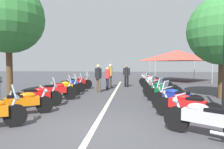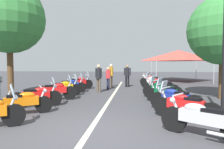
{
  "view_description": "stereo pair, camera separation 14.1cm",
  "coord_description": "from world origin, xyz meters",
  "px_view_note": "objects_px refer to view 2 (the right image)",
  "views": [
    {
      "loc": [
        -4.99,
        -1.02,
        1.79
      ],
      "look_at": [
        5.59,
        0.0,
        1.21
      ],
      "focal_mm": 31.58,
      "sensor_mm": 36.0,
      "label": 1
    },
    {
      "loc": [
        -4.99,
        -1.16,
        1.79
      ],
      "look_at": [
        5.59,
        0.0,
        1.21
      ],
      "focal_mm": 31.58,
      "sensor_mm": 36.0,
      "label": 2
    }
  ],
  "objects_px": {
    "motorcycle_left_row_1": "(22,102)",
    "bystander_2": "(108,76)",
    "motorcycle_right_row_3": "(165,93)",
    "motorcycle_right_row_0": "(202,119)",
    "traffic_cone_0": "(40,91)",
    "motorcycle_right_row_4": "(162,89)",
    "motorcycle_left_row_3": "(55,91)",
    "motorcycle_right_row_2": "(175,98)",
    "motorcycle_right_row_8": "(152,80)",
    "parking_meter": "(0,87)",
    "motorcycle_left_row_4": "(63,88)",
    "event_tent": "(179,55)",
    "motorcycle_right_row_5": "(162,86)",
    "roadside_tree_0": "(223,30)",
    "motorcycle_left_row_5": "(70,85)",
    "motorcycle_left_row_6": "(79,83)",
    "motorcycle_right_row_1": "(184,105)",
    "bystander_0": "(127,74)",
    "motorcycle_right_row_6": "(157,84)",
    "bystander_3": "(111,74)",
    "roadside_tree_1": "(9,18)",
    "motorcycle_right_row_7": "(154,82)",
    "motorcycle_left_row_2": "(37,96)",
    "bystander_4": "(99,76)"
  },
  "relations": [
    {
      "from": "motorcycle_left_row_3",
      "to": "traffic_cone_0",
      "type": "xyz_separation_m",
      "value": [
        1.13,
        1.35,
        -0.19
      ]
    },
    {
      "from": "motorcycle_right_row_3",
      "to": "roadside_tree_0",
      "type": "distance_m",
      "value": 4.49
    },
    {
      "from": "motorcycle_left_row_5",
      "to": "bystander_2",
      "type": "xyz_separation_m",
      "value": [
        1.74,
        -2.18,
        0.45
      ]
    },
    {
      "from": "motorcycle_left_row_5",
      "to": "motorcycle_left_row_1",
      "type": "bearing_deg",
      "value": -111.86
    },
    {
      "from": "motorcycle_left_row_6",
      "to": "event_tent",
      "type": "xyz_separation_m",
      "value": [
        7.5,
        -8.4,
        2.17
      ]
    },
    {
      "from": "motorcycle_right_row_6",
      "to": "motorcycle_left_row_5",
      "type": "bearing_deg",
      "value": 42.08
    },
    {
      "from": "motorcycle_left_row_6",
      "to": "motorcycle_right_row_7",
      "type": "distance_m",
      "value": 5.46
    },
    {
      "from": "roadside_tree_1",
      "to": "bystander_3",
      "type": "bearing_deg",
      "value": -46.43
    },
    {
      "from": "motorcycle_right_row_5",
      "to": "motorcycle_left_row_3",
      "type": "bearing_deg",
      "value": 55.82
    },
    {
      "from": "bystander_0",
      "to": "motorcycle_right_row_5",
      "type": "bearing_deg",
      "value": 35.13
    },
    {
      "from": "motorcycle_right_row_8",
      "to": "parking_meter",
      "type": "bearing_deg",
      "value": 83.61
    },
    {
      "from": "motorcycle_right_row_3",
      "to": "bystander_2",
      "type": "distance_m",
      "value": 5.47
    },
    {
      "from": "traffic_cone_0",
      "to": "motorcycle_right_row_4",
      "type": "bearing_deg",
      "value": -89.45
    },
    {
      "from": "motorcycle_right_row_7",
      "to": "motorcycle_left_row_3",
      "type": "bearing_deg",
      "value": 71.71
    },
    {
      "from": "motorcycle_left_row_1",
      "to": "traffic_cone_0",
      "type": "bearing_deg",
      "value": 75.78
    },
    {
      "from": "motorcycle_right_row_4",
      "to": "motorcycle_right_row_6",
      "type": "height_order",
      "value": "motorcycle_right_row_6"
    },
    {
      "from": "motorcycle_right_row_5",
      "to": "traffic_cone_0",
      "type": "height_order",
      "value": "motorcycle_right_row_5"
    },
    {
      "from": "motorcycle_right_row_2",
      "to": "motorcycle_right_row_8",
      "type": "height_order",
      "value": "motorcycle_right_row_2"
    },
    {
      "from": "motorcycle_right_row_3",
      "to": "motorcycle_right_row_0",
      "type": "bearing_deg",
      "value": 124.93
    },
    {
      "from": "motorcycle_right_row_8",
      "to": "event_tent",
      "type": "bearing_deg",
      "value": -94.02
    },
    {
      "from": "motorcycle_right_row_3",
      "to": "traffic_cone_0",
      "type": "relative_size",
      "value": 2.88
    },
    {
      "from": "motorcycle_left_row_5",
      "to": "bystander_4",
      "type": "height_order",
      "value": "bystander_4"
    },
    {
      "from": "motorcycle_left_row_5",
      "to": "motorcycle_right_row_1",
      "type": "xyz_separation_m",
      "value": [
        -5.43,
        -5.57,
        0.01
      ]
    },
    {
      "from": "motorcycle_right_row_5",
      "to": "motorcycle_left_row_4",
      "type": "bearing_deg",
      "value": 44.91
    },
    {
      "from": "motorcycle_right_row_6",
      "to": "motorcycle_right_row_8",
      "type": "relative_size",
      "value": 1.03
    },
    {
      "from": "motorcycle_left_row_5",
      "to": "bystander_2",
      "type": "relative_size",
      "value": 1.29
    },
    {
      "from": "motorcycle_left_row_1",
      "to": "bystander_2",
      "type": "distance_m",
      "value": 7.47
    },
    {
      "from": "motorcycle_right_row_3",
      "to": "traffic_cone_0",
      "type": "bearing_deg",
      "value": 22.42
    },
    {
      "from": "motorcycle_right_row_7",
      "to": "motorcycle_right_row_0",
      "type": "bearing_deg",
      "value": 116.09
    },
    {
      "from": "motorcycle_right_row_7",
      "to": "parking_meter",
      "type": "height_order",
      "value": "parking_meter"
    },
    {
      "from": "motorcycle_right_row_8",
      "to": "parking_meter",
      "type": "distance_m",
      "value": 11.29
    },
    {
      "from": "motorcycle_left_row_3",
      "to": "motorcycle_right_row_1",
      "type": "height_order",
      "value": "motorcycle_left_row_3"
    },
    {
      "from": "motorcycle_right_row_3",
      "to": "roadside_tree_0",
      "type": "relative_size",
      "value": 0.34
    },
    {
      "from": "motorcycle_left_row_4",
      "to": "roadside_tree_0",
      "type": "bearing_deg",
      "value": -32.42
    },
    {
      "from": "motorcycle_left_row_5",
      "to": "motorcycle_left_row_6",
      "type": "height_order",
      "value": "motorcycle_left_row_6"
    },
    {
      "from": "motorcycle_left_row_1",
      "to": "motorcycle_right_row_0",
      "type": "relative_size",
      "value": 1.02
    },
    {
      "from": "motorcycle_left_row_2",
      "to": "motorcycle_right_row_6",
      "type": "bearing_deg",
      "value": 17.87
    },
    {
      "from": "motorcycle_left_row_5",
      "to": "motorcycle_right_row_8",
      "type": "distance_m",
      "value": 6.94
    },
    {
      "from": "motorcycle_right_row_6",
      "to": "bystander_2",
      "type": "relative_size",
      "value": 1.25
    },
    {
      "from": "motorcycle_left_row_4",
      "to": "event_tent",
      "type": "bearing_deg",
      "value": 17.65
    },
    {
      "from": "motorcycle_left_row_3",
      "to": "motorcycle_left_row_2",
      "type": "bearing_deg",
      "value": -118.9
    },
    {
      "from": "motorcycle_left_row_1",
      "to": "roadside_tree_1",
      "type": "relative_size",
      "value": 0.3
    },
    {
      "from": "motorcycle_right_row_2",
      "to": "motorcycle_right_row_5",
      "type": "bearing_deg",
      "value": -61.69
    },
    {
      "from": "motorcycle_left_row_5",
      "to": "bystander_2",
      "type": "distance_m",
      "value": 2.83
    },
    {
      "from": "motorcycle_left_row_3",
      "to": "motorcycle_right_row_2",
      "type": "bearing_deg",
      "value": -39.7
    },
    {
      "from": "motorcycle_left_row_1",
      "to": "motorcycle_left_row_3",
      "type": "relative_size",
      "value": 0.91
    },
    {
      "from": "motorcycle_right_row_1",
      "to": "bystander_0",
      "type": "relative_size",
      "value": 1.11
    },
    {
      "from": "motorcycle_left_row_3",
      "to": "bystander_2",
      "type": "relative_size",
      "value": 1.29
    },
    {
      "from": "parking_meter",
      "to": "traffic_cone_0",
      "type": "xyz_separation_m",
      "value": [
        3.29,
        -0.0,
        -0.61
      ]
    },
    {
      "from": "bystander_3",
      "to": "event_tent",
      "type": "height_order",
      "value": "event_tent"
    }
  ]
}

